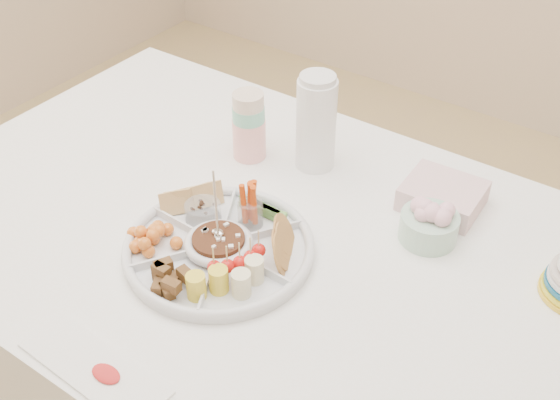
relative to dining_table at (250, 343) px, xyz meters
The scene contains 14 objects.
dining_table is the anchor object (origin of this frame).
party_tray 0.41m from the dining_table, 82.60° to the right, with size 0.38×0.38×0.04m, color white.
bean_dip 0.42m from the dining_table, 82.60° to the right, with size 0.11×0.11×0.04m, color black.
tortillas 0.44m from the dining_table, 18.23° to the right, with size 0.11×0.11×0.06m, color #C68630, non-canonical shape.
carrot_cucumber 0.44m from the dining_table, 55.22° to the left, with size 0.11×0.11×0.10m, color #D6470F, non-canonical shape.
pita_raisins 0.43m from the dining_table, 161.57° to the right, with size 0.11×0.11×0.06m, color tan, non-canonical shape.
cherries 0.46m from the dining_table, 122.25° to the right, with size 0.12×0.12×0.05m, color orange, non-canonical shape.
granola_chunks 0.48m from the dining_table, 88.20° to the right, with size 0.09×0.09×0.04m, color #422918, non-canonical shape.
banana_tomato 0.49m from the dining_table, 54.53° to the right, with size 0.12×0.12×0.10m, color #D1B857, non-canonical shape.
cup_stack 0.55m from the dining_table, 124.75° to the left, with size 0.08×0.08×0.22m, color white.
thermos 0.57m from the dining_table, 90.33° to the left, with size 0.09×0.09×0.24m, color white.
flower_bowl 0.57m from the dining_table, 28.89° to the left, with size 0.12×0.12×0.09m, color #A3C5AE.
napkin_stack 0.60m from the dining_table, 44.02° to the left, with size 0.16×0.14×0.05m, color beige.
placemat 0.59m from the dining_table, 87.31° to the right, with size 0.29×0.10×0.01m, color white.
Camera 1 is at (0.72, -0.89, 1.72)m, focal length 45.00 mm.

